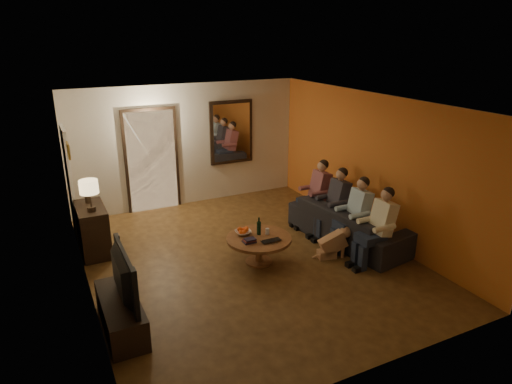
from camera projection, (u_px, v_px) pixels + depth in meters
name	position (u px, v px, depth m)	size (l,w,h in m)	color
floor	(248.00, 259.00, 7.64)	(5.00, 6.00, 0.01)	#492E13
ceiling	(247.00, 103.00, 6.77)	(5.00, 6.00, 0.01)	white
back_wall	(188.00, 145.00, 9.74)	(5.00, 0.02, 2.60)	beige
front_wall	(372.00, 269.00, 4.67)	(5.00, 0.02, 2.60)	beige
left_wall	(80.00, 212.00, 6.17)	(0.02, 6.00, 2.60)	beige
right_wall	(372.00, 166.00, 8.25)	(0.02, 6.00, 2.60)	beige
orange_accent	(372.00, 166.00, 8.24)	(0.01, 6.00, 2.60)	orange
kitchen_doorway	(152.00, 161.00, 9.48)	(1.00, 0.06, 2.10)	#FFE0A5
door_trim	(152.00, 161.00, 9.47)	(1.12, 0.04, 2.22)	black
fridge_glimpse	(164.00, 167.00, 9.64)	(0.45, 0.03, 1.70)	silver
mirror_frame	(231.00, 132.00, 10.06)	(1.00, 0.05, 1.40)	black
mirror_glass	(232.00, 132.00, 10.03)	(0.86, 0.02, 1.26)	white
white_door	(70.00, 183.00, 8.22)	(0.06, 0.85, 2.04)	white
framed_art	(68.00, 151.00, 7.10)	(0.03, 0.28, 0.24)	#B28C33
art_canvas	(69.00, 150.00, 7.10)	(0.01, 0.22, 0.18)	brown
dresser	(93.00, 230.00, 7.76)	(0.45, 0.94, 0.83)	black
table_lamp	(90.00, 196.00, 7.34)	(0.30, 0.30, 0.54)	beige
flower_vase	(87.00, 190.00, 7.73)	(0.14, 0.14, 0.44)	red
tv_stand	(121.00, 314.00, 5.79)	(0.45, 1.27, 0.42)	black
tv	(117.00, 277.00, 5.61)	(0.15, 1.14, 0.66)	black
sofa	(349.00, 223.00, 8.20)	(0.92, 2.34, 0.68)	black
person_a	(379.00, 230.00, 7.31)	(0.60, 0.40, 1.20)	tan
person_b	(356.00, 217.00, 7.82)	(0.60, 0.40, 1.20)	tan
person_c	(335.00, 205.00, 8.32)	(0.60, 0.40, 1.20)	tan
person_d	(317.00, 195.00, 8.83)	(0.60, 0.40, 1.20)	tan
dog	(333.00, 242.00, 7.61)	(0.56, 0.24, 0.56)	#AF7650
coffee_table	(259.00, 250.00, 7.46)	(1.06, 1.06, 0.45)	brown
bowl	(243.00, 232.00, 7.49)	(0.26, 0.26, 0.06)	white
oranges	(243.00, 229.00, 7.47)	(0.20, 0.20, 0.08)	#FF5915
wine_bottle	(259.00, 226.00, 7.44)	(0.07, 0.07, 0.31)	black
wine_glass	(267.00, 231.00, 7.49)	(0.06, 0.06, 0.10)	silver
book_stack	(249.00, 240.00, 7.20)	(0.20, 0.15, 0.07)	black
laptop	(272.00, 242.00, 7.19)	(0.33, 0.21, 0.03)	black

